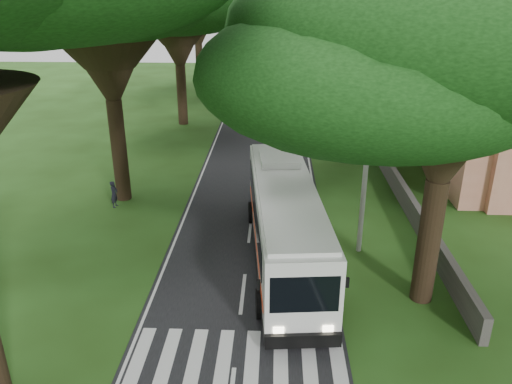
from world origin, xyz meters
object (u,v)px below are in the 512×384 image
Objects in this scene: pole_far at (312,57)px; pedestrian at (114,194)px; pole_mid at (327,89)px; coach_bus at (285,220)px; distant_car_b at (245,75)px; church at (501,92)px; distant_car_a at (259,91)px; pole_near at (366,171)px; distant_car_c at (285,71)px.

pole_far is 37.95m from pedestrian.
pole_mid reaches higher than coach_bus.
coach_bus is 3.16× the size of distant_car_b.
distant_car_b is at bearing 1.49° from pedestrian.
coach_bus reaches higher than pedestrian.
pedestrian reaches higher than distant_car_b.
pole_far is at bearing 116.82° from church.
coach_bus is 3.04× the size of distant_car_a.
distant_car_a is at bearing -92.10° from distant_car_b.
coach_bus is at bearing 92.91° from distant_car_a.
pole_far is (0.00, 40.00, 0.00)m from pole_near.
church is at bearing -59.07° from pedestrian.
coach_bus reaches higher than distant_car_b.
pole_mid is at bearing 74.80° from coach_bus.
pole_far is 12.75m from distant_car_c.
church reaches higher than pole_near.
pole_near is at bearing 98.82° from distant_car_a.
pole_mid reaches higher than distant_car_c.
coach_bus is (-3.72, -41.00, -2.09)m from pole_far.
distant_car_c is (-15.45, 36.31, -4.25)m from church.
church is at bearing -70.00° from distant_car_b.
pole_near is at bearing 9.90° from coach_bus.
church is 3.00× the size of pole_near.
church is 28.13m from distant_car_a.
pole_mid is 32.20m from distant_car_c.
church is 38.18m from distant_car_b.
pole_near is 1.89× the size of distant_car_b.
pole_far reaches higher than distant_car_c.
pedestrian is at bearing -131.91° from pole_mid.
pole_near is 4.38m from coach_bus.
pole_near and pole_mid have the same top height.
church reaches higher than distant_car_b.
pole_far reaches higher than distant_car_b.
distant_car_a is 11.28m from distant_car_b.
pole_near is 1.00× the size of pole_far.
church is 5.67× the size of distant_car_b.
pole_mid is 1.82× the size of distant_car_a.
pole_near is at bearing -100.76° from pedestrian.
church is 3.00× the size of pole_far.
church reaches higher than distant_car_a.
pole_mid is at bearing 110.96° from distant_car_c.
coach_bus is (-16.08, -16.55, -2.82)m from church.
pole_mid is at bearing 110.21° from distant_car_a.
pole_near is 20.00m from pole_mid.
pole_far is at bearing -149.85° from distant_car_a.
pole_mid reaches higher than distant_car_a.
pole_far reaches higher than pedestrian.
coach_bus is at bearing -134.19° from church.
distant_car_a is (-6.30, -3.82, -3.40)m from pole_far.
distant_car_a is at bearing 88.81° from coach_bus.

